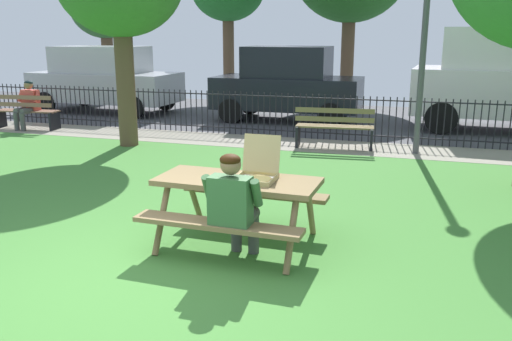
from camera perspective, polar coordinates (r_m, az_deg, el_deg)
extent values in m
cube|color=#428035|center=(6.86, -5.86, -5.68)|extent=(28.00, 11.77, 0.02)
cube|color=gray|center=(11.62, 4.19, 2.78)|extent=(28.00, 1.40, 0.01)
cube|color=#424247|center=(15.24, 7.45, 5.49)|extent=(28.00, 6.11, 0.01)
cube|color=olive|center=(5.96, -1.98, -1.16)|extent=(1.82, 0.81, 0.06)
cube|color=olive|center=(5.52, -4.17, -5.75)|extent=(1.81, 0.33, 0.05)
cube|color=olive|center=(6.58, -0.10, -2.34)|extent=(1.81, 0.33, 0.05)
cylinder|color=olive|center=(6.01, -9.98, -5.07)|extent=(0.08, 0.44, 0.74)
cylinder|color=olive|center=(6.71, -6.60, -2.87)|extent=(0.08, 0.44, 0.74)
cylinder|color=olive|center=(5.49, 3.78, -6.82)|extent=(0.08, 0.44, 0.74)
cylinder|color=olive|center=(6.24, 5.78, -4.18)|extent=(0.08, 0.44, 0.74)
cube|color=tan|center=(5.86, -0.04, -1.06)|extent=(0.42, 0.42, 0.01)
cube|color=silver|center=(5.85, -0.04, -1.00)|extent=(0.39, 0.39, 0.00)
cube|color=tan|center=(5.66, -0.67, -1.32)|extent=(0.42, 0.01, 0.04)
cube|color=tan|center=(6.04, 0.55, -0.31)|extent=(0.42, 0.01, 0.04)
cube|color=tan|center=(5.91, -1.94, -0.64)|extent=(0.01, 0.42, 0.04)
cube|color=tan|center=(5.79, 1.90, -0.96)|extent=(0.01, 0.42, 0.04)
cube|color=tan|center=(6.00, 0.60, 1.84)|extent=(0.42, 0.11, 0.42)
cylinder|color=tan|center=(5.85, -0.04, -0.95)|extent=(0.36, 0.36, 0.01)
cylinder|color=#EDCF73|center=(5.85, -0.04, -0.88)|extent=(0.33, 0.33, 0.00)
cylinder|color=#424242|center=(5.94, -2.09, -6.48)|extent=(0.12, 0.12, 0.44)
cylinder|color=#424242|center=(5.67, -2.87, -4.84)|extent=(0.16, 0.42, 0.15)
cylinder|color=#424242|center=(5.88, -0.26, -6.71)|extent=(0.12, 0.12, 0.44)
cylinder|color=#424242|center=(5.61, -0.97, -5.07)|extent=(0.16, 0.42, 0.15)
cube|color=#386638|center=(5.38, -2.74, -3.34)|extent=(0.43, 0.23, 0.52)
cylinder|color=#386638|center=(5.49, -5.09, -1.88)|extent=(0.10, 0.21, 0.31)
cylinder|color=#386638|center=(5.31, 0.06, -2.40)|extent=(0.10, 0.21, 0.31)
sphere|color=#8C6647|center=(5.29, -2.71, 0.64)|extent=(0.21, 0.21, 0.21)
ellipsoid|color=#311A08|center=(5.27, -2.75, 1.14)|extent=(0.21, 0.20, 0.12)
cylinder|color=black|center=(12.15, 5.04, 7.72)|extent=(23.32, 0.03, 0.03)
cylinder|color=black|center=(12.26, 4.96, 4.12)|extent=(23.32, 0.03, 0.03)
cylinder|color=black|center=(16.18, -25.50, 6.55)|extent=(0.02, 0.02, 1.01)
cylinder|color=black|center=(16.09, -25.13, 6.55)|extent=(0.02, 0.02, 1.01)
cylinder|color=black|center=(15.99, -24.75, 6.55)|extent=(0.02, 0.02, 1.01)
cylinder|color=black|center=(15.90, -24.37, 6.55)|extent=(0.02, 0.02, 1.01)
cylinder|color=black|center=(15.81, -23.99, 6.56)|extent=(0.02, 0.02, 1.01)
cylinder|color=black|center=(15.72, -23.60, 6.56)|extent=(0.02, 0.02, 1.01)
cylinder|color=black|center=(15.62, -23.21, 6.55)|extent=(0.02, 0.02, 1.01)
cylinder|color=black|center=(15.53, -22.81, 6.55)|extent=(0.02, 0.02, 1.01)
cylinder|color=black|center=(15.44, -22.40, 6.55)|extent=(0.02, 0.02, 1.01)
cylinder|color=black|center=(15.36, -22.00, 6.55)|extent=(0.02, 0.02, 1.01)
cylinder|color=black|center=(15.27, -21.59, 6.55)|extent=(0.02, 0.02, 1.01)
cylinder|color=black|center=(15.18, -21.17, 6.55)|extent=(0.02, 0.02, 1.01)
cylinder|color=black|center=(15.09, -20.75, 6.55)|extent=(0.02, 0.02, 1.01)
cylinder|color=black|center=(15.01, -20.32, 6.54)|extent=(0.02, 0.02, 1.01)
cylinder|color=black|center=(14.92, -19.89, 6.54)|extent=(0.02, 0.02, 1.01)
cylinder|color=black|center=(14.84, -19.45, 6.54)|extent=(0.02, 0.02, 1.01)
cylinder|color=black|center=(14.76, -19.01, 6.53)|extent=(0.02, 0.02, 1.01)
cylinder|color=black|center=(14.67, -18.56, 6.53)|extent=(0.02, 0.02, 1.01)
cylinder|color=black|center=(14.59, -18.11, 6.52)|extent=(0.02, 0.02, 1.01)
cylinder|color=black|center=(14.51, -17.66, 6.52)|extent=(0.02, 0.02, 1.01)
cylinder|color=black|center=(14.43, -17.20, 6.51)|extent=(0.02, 0.02, 1.01)
cylinder|color=black|center=(14.35, -16.73, 6.51)|extent=(0.02, 0.02, 1.01)
cylinder|color=black|center=(14.28, -16.26, 6.50)|extent=(0.02, 0.02, 1.01)
cylinder|color=black|center=(14.20, -15.78, 6.49)|extent=(0.02, 0.02, 1.01)
cylinder|color=black|center=(14.12, -15.30, 6.48)|extent=(0.02, 0.02, 1.01)
cylinder|color=black|center=(14.05, -14.81, 6.48)|extent=(0.02, 0.02, 1.01)
cylinder|color=black|center=(13.98, -14.32, 6.47)|extent=(0.02, 0.02, 1.01)
cylinder|color=black|center=(13.90, -13.82, 6.46)|extent=(0.02, 0.02, 1.01)
cylinder|color=black|center=(13.83, -13.32, 6.45)|extent=(0.02, 0.02, 1.01)
cylinder|color=black|center=(13.76, -12.81, 6.44)|extent=(0.02, 0.02, 1.01)
cylinder|color=black|center=(13.69, -12.30, 6.43)|extent=(0.02, 0.02, 1.01)
cylinder|color=black|center=(13.62, -11.78, 6.41)|extent=(0.02, 0.02, 1.01)
cylinder|color=black|center=(13.56, -11.26, 6.40)|extent=(0.02, 0.02, 1.01)
cylinder|color=black|center=(13.49, -10.73, 6.39)|extent=(0.02, 0.02, 1.01)
cylinder|color=black|center=(13.42, -10.20, 6.37)|extent=(0.02, 0.02, 1.01)
cylinder|color=black|center=(13.36, -9.66, 6.36)|extent=(0.02, 0.02, 1.01)
cylinder|color=black|center=(13.30, -9.12, 6.34)|extent=(0.02, 0.02, 1.01)
cylinder|color=black|center=(13.24, -8.57, 6.33)|extent=(0.02, 0.02, 1.01)
cylinder|color=black|center=(13.18, -8.01, 6.31)|extent=(0.02, 0.02, 1.01)
cylinder|color=black|center=(13.12, -7.46, 6.29)|extent=(0.02, 0.02, 1.01)
cylinder|color=black|center=(13.06, -6.89, 6.27)|extent=(0.02, 0.02, 1.01)
cylinder|color=black|center=(13.00, -6.32, 6.26)|extent=(0.02, 0.02, 1.01)
cylinder|color=black|center=(12.95, -5.75, 6.24)|extent=(0.02, 0.02, 1.01)
cylinder|color=black|center=(12.89, -5.17, 6.22)|extent=(0.02, 0.02, 1.01)
cylinder|color=black|center=(12.84, -4.59, 6.19)|extent=(0.02, 0.02, 1.01)
cylinder|color=black|center=(12.79, -4.00, 6.17)|extent=(0.02, 0.02, 1.01)
cylinder|color=black|center=(12.74, -3.41, 6.15)|extent=(0.02, 0.02, 1.01)
cylinder|color=black|center=(12.69, -2.81, 6.12)|extent=(0.02, 0.02, 1.01)
cylinder|color=black|center=(12.64, -2.21, 6.10)|extent=(0.02, 0.02, 1.01)
cylinder|color=black|center=(12.60, -1.61, 6.07)|extent=(0.02, 0.02, 1.01)
cylinder|color=black|center=(12.55, -1.00, 6.05)|extent=(0.02, 0.02, 1.01)
cylinder|color=black|center=(12.51, -0.38, 6.02)|extent=(0.02, 0.02, 1.01)
cylinder|color=black|center=(12.47, 0.24, 5.99)|extent=(0.02, 0.02, 1.01)
cylinder|color=black|center=(12.43, 0.86, 5.96)|extent=(0.02, 0.02, 1.01)
cylinder|color=black|center=(12.39, 1.48, 5.93)|extent=(0.02, 0.02, 1.01)
cylinder|color=black|center=(12.35, 2.11, 5.90)|extent=(0.02, 0.02, 1.01)
cylinder|color=black|center=(12.32, 2.75, 5.87)|extent=(0.02, 0.02, 1.01)
cylinder|color=black|center=(12.28, 3.38, 5.84)|extent=(0.02, 0.02, 1.01)
cylinder|color=black|center=(12.25, 4.02, 5.80)|extent=(0.02, 0.02, 1.01)
cylinder|color=black|center=(12.22, 4.67, 5.77)|extent=(0.02, 0.02, 1.01)
cylinder|color=black|center=(12.19, 5.32, 5.73)|extent=(0.02, 0.02, 1.01)
cylinder|color=black|center=(12.16, 5.97, 5.70)|extent=(0.02, 0.02, 1.01)
cylinder|color=black|center=(12.14, 6.62, 5.66)|extent=(0.02, 0.02, 1.01)
cylinder|color=black|center=(12.11, 7.27, 5.62)|extent=(0.02, 0.02, 1.01)
cylinder|color=black|center=(12.09, 7.93, 5.58)|extent=(0.02, 0.02, 1.01)
cylinder|color=black|center=(12.07, 8.59, 5.54)|extent=(0.02, 0.02, 1.01)
cylinder|color=black|center=(12.05, 9.25, 5.50)|extent=(0.02, 0.02, 1.01)
cylinder|color=black|center=(12.03, 9.92, 5.46)|extent=(0.02, 0.02, 1.01)
cylinder|color=black|center=(12.01, 10.58, 5.42)|extent=(0.02, 0.02, 1.01)
cylinder|color=black|center=(11.99, 11.25, 5.38)|extent=(0.02, 0.02, 1.01)
cylinder|color=black|center=(11.98, 11.92, 5.33)|extent=(0.02, 0.02, 1.01)
cylinder|color=black|center=(11.97, 12.59, 5.29)|extent=(0.02, 0.02, 1.01)
cylinder|color=black|center=(11.96, 13.27, 5.24)|extent=(0.02, 0.02, 1.01)
cylinder|color=black|center=(11.95, 13.94, 5.19)|extent=(0.02, 0.02, 1.01)
cylinder|color=black|center=(11.94, 14.61, 5.15)|extent=(0.02, 0.02, 1.01)
cylinder|color=black|center=(11.94, 15.29, 5.10)|extent=(0.02, 0.02, 1.01)
cylinder|color=black|center=(11.93, 15.96, 5.05)|extent=(0.02, 0.02, 1.01)
cylinder|color=black|center=(11.93, 16.64, 5.00)|extent=(0.02, 0.02, 1.01)
cylinder|color=black|center=(11.93, 17.31, 4.95)|extent=(0.02, 0.02, 1.01)
cylinder|color=black|center=(11.93, 17.99, 4.90)|extent=(0.02, 0.02, 1.01)
cylinder|color=black|center=(11.93, 18.66, 4.85)|extent=(0.02, 0.02, 1.01)
cylinder|color=black|center=(11.94, 19.34, 4.79)|extent=(0.02, 0.02, 1.01)
cylinder|color=black|center=(11.94, 20.01, 4.74)|extent=(0.02, 0.02, 1.01)
cylinder|color=black|center=(11.95, 20.68, 4.69)|extent=(0.02, 0.02, 1.01)
cylinder|color=black|center=(11.96, 21.35, 4.63)|extent=(0.02, 0.02, 1.01)
cylinder|color=black|center=(11.97, 22.02, 4.58)|extent=(0.02, 0.02, 1.01)
cylinder|color=black|center=(11.99, 22.69, 4.52)|extent=(0.02, 0.02, 1.01)
cylinder|color=black|center=(12.00, 23.36, 4.47)|extent=(0.02, 0.02, 1.01)
cylinder|color=black|center=(12.02, 24.03, 4.41)|extent=(0.02, 0.02, 1.01)
cylinder|color=black|center=(12.03, 24.69, 4.36)|extent=(0.02, 0.02, 1.01)
cylinder|color=black|center=(12.05, 25.35, 4.30)|extent=(0.02, 0.02, 1.01)
cube|color=brown|center=(14.73, -22.78, 5.93)|extent=(1.60, 0.25, 0.04)
cube|color=brown|center=(14.62, -23.08, 5.84)|extent=(1.60, 0.25, 0.04)
cube|color=brown|center=(14.50, -23.40, 5.75)|extent=(1.60, 0.25, 0.04)
cube|color=brown|center=(14.43, -23.60, 6.42)|extent=(1.60, 0.21, 0.11)
cube|color=brown|center=(14.41, -23.67, 7.12)|extent=(1.60, 0.21, 0.11)
cube|color=black|center=(14.19, -20.58, 4.95)|extent=(0.09, 0.44, 0.44)
cube|color=black|center=(15.05, -25.50, 4.96)|extent=(0.09, 0.44, 0.44)
cube|color=olive|center=(11.45, 8.40, 4.75)|extent=(1.60, 0.24, 0.04)
cube|color=olive|center=(11.31, 8.35, 4.64)|extent=(1.60, 0.24, 0.04)
cube|color=olive|center=(11.18, 8.30, 4.52)|extent=(1.60, 0.24, 0.04)
cube|color=olive|center=(11.09, 8.31, 5.38)|extent=(1.60, 0.20, 0.11)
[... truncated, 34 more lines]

